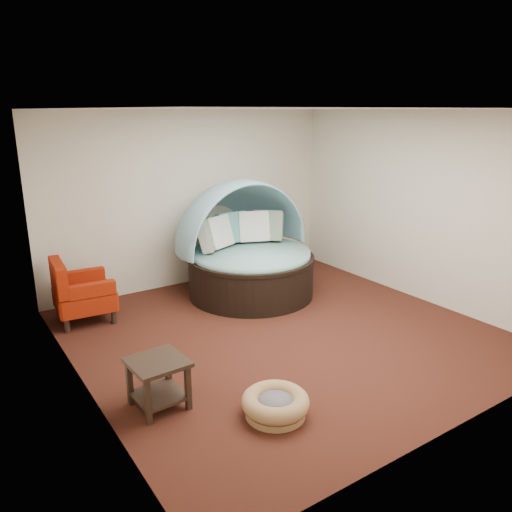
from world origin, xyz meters
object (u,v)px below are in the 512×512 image
canopy_daybed (247,242)px  pet_basket (275,404)px  side_table (158,377)px  red_armchair (80,293)px

canopy_daybed → pet_basket: bearing=-118.8°
canopy_daybed → side_table: 3.32m
canopy_daybed → side_table: size_ratio=3.89×
pet_basket → side_table: (-0.85, 0.75, 0.20)m
canopy_daybed → side_table: bearing=-138.5°
pet_basket → canopy_daybed: bearing=61.9°
red_armchair → side_table: 2.53m
pet_basket → side_table: bearing=138.8°
red_armchair → side_table: (0.06, -2.52, -0.09)m
canopy_daybed → pet_basket: (-1.57, -2.95, -0.71)m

